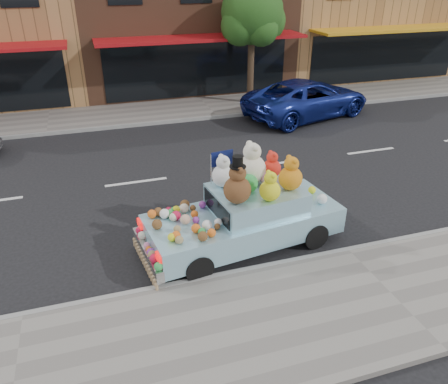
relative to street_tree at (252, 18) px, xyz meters
name	(u,v)px	position (x,y,z in m)	size (l,w,h in m)	color
ground	(262,165)	(-2.03, -6.55, -3.69)	(120.00, 120.00, 0.00)	black
near_sidewalk	(390,295)	(-2.03, -13.05, -3.63)	(60.00, 3.00, 0.12)	gray
far_sidewalk	(208,107)	(-2.03, -0.05, -3.63)	(60.00, 3.00, 0.12)	gray
near_kerb	(348,251)	(-2.03, -11.55, -3.63)	(60.00, 0.12, 0.13)	gray
far_kerb	(217,117)	(-2.03, -1.55, -3.63)	(60.00, 0.12, 0.13)	gray
storefront_mid	(177,9)	(-2.03, 5.42, -0.05)	(10.00, 9.80, 7.30)	brown
storefront_right	(349,4)	(7.97, 5.42, -0.05)	(10.00, 9.80, 7.30)	#AA7947
street_tree	(252,18)	(0.00, 0.00, 0.00)	(3.00, 2.70, 5.22)	#38281C
car_blue	(307,98)	(1.62, -2.38, -2.93)	(2.54, 5.50, 1.53)	navy
art_car	(245,212)	(-4.08, -10.49, -2.86)	(4.66, 2.29, 2.37)	black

